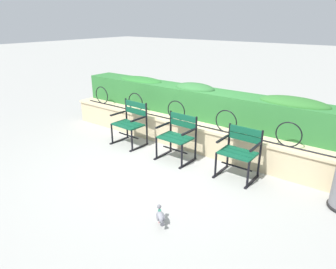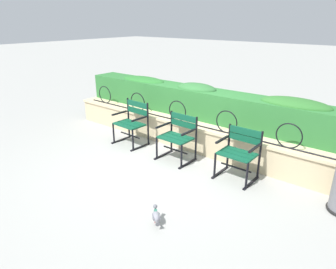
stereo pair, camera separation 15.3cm
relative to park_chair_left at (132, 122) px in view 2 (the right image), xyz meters
name	(u,v)px [view 2 (the right image)]	position (x,y,z in m)	size (l,w,h in m)	color
ground_plane	(163,165)	(1.16, -0.41, -0.47)	(60.00, 60.00, 0.00)	#9E9E99
stone_wall	(193,136)	(1.16, 0.54, -0.20)	(6.49, 0.41, 0.54)	#C6B289
iron_arch_fence	(180,113)	(0.87, 0.47, 0.24)	(5.97, 0.02, 0.42)	black
hedge_row	(208,103)	(1.19, 1.02, 0.39)	(6.36, 0.60, 0.69)	#2D7033
park_chair_left	(132,122)	(0.00, 0.00, 0.00)	(0.66, 0.55, 0.89)	#0F4C33
park_chair_centre	(178,136)	(1.20, -0.02, -0.01)	(0.63, 0.53, 0.84)	#0F4C33
park_chair_right	(239,152)	(2.40, 0.04, -0.02)	(0.61, 0.53, 0.82)	#0F4C33
pigeon_near_chairs	(156,216)	(2.15, -1.74, -0.36)	(0.24, 0.23, 0.22)	gray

